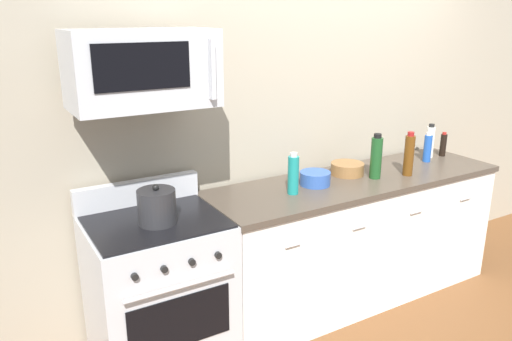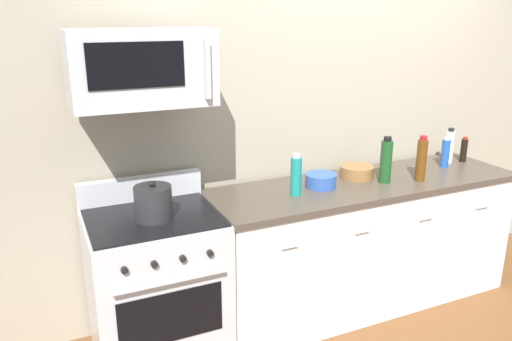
% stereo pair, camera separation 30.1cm
% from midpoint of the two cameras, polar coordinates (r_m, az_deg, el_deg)
% --- Properties ---
extents(ground_plane, '(6.38, 6.38, 0.00)m').
position_cam_midpoint_polar(ground_plane, '(3.95, 8.49, -13.65)').
color(ground_plane, brown).
extents(back_wall, '(5.32, 0.10, 2.70)m').
position_cam_midpoint_polar(back_wall, '(3.77, 5.50, 7.03)').
color(back_wall, '#9E937F').
rests_on(back_wall, ground_plane).
extents(counter_unit, '(2.23, 0.66, 0.92)m').
position_cam_midpoint_polar(counter_unit, '(3.73, 8.81, -7.59)').
color(counter_unit, silver).
rests_on(counter_unit, ground_plane).
extents(range_oven, '(0.76, 0.69, 1.07)m').
position_cam_midpoint_polar(range_oven, '(3.11, -13.73, -13.19)').
color(range_oven, '#B7BABF').
rests_on(range_oven, ground_plane).
extents(microwave, '(0.74, 0.44, 0.40)m').
position_cam_midpoint_polar(microwave, '(2.75, -15.94, 11.01)').
color(microwave, '#B7BABF').
extents(bottle_wine_amber, '(0.07, 0.07, 0.32)m').
position_cam_midpoint_polar(bottle_wine_amber, '(3.66, 14.73, 1.69)').
color(bottle_wine_amber, '#59330F').
rests_on(bottle_wine_amber, countertop_slab).
extents(bottle_vinegar_white, '(0.07, 0.07, 0.27)m').
position_cam_midpoint_polar(bottle_vinegar_white, '(4.19, 17.20, 3.14)').
color(bottle_vinegar_white, silver).
rests_on(bottle_vinegar_white, countertop_slab).
extents(bottle_soda_blue, '(0.06, 0.06, 0.23)m').
position_cam_midpoint_polar(bottle_soda_blue, '(4.06, 16.89, 2.44)').
color(bottle_soda_blue, '#1E4CA5').
rests_on(bottle_soda_blue, countertop_slab).
extents(bottle_sparkling_teal, '(0.07, 0.07, 0.27)m').
position_cam_midpoint_polar(bottle_sparkling_teal, '(3.18, 1.55, -0.49)').
color(bottle_sparkling_teal, '#197F7A').
rests_on(bottle_sparkling_teal, countertop_slab).
extents(bottle_soy_sauce_dark, '(0.05, 0.05, 0.20)m').
position_cam_midpoint_polar(bottle_soy_sauce_dark, '(4.27, 18.58, 2.76)').
color(bottle_soy_sauce_dark, black).
rests_on(bottle_soy_sauce_dark, countertop_slab).
extents(bottle_wine_green, '(0.08, 0.08, 0.32)m').
position_cam_midpoint_polar(bottle_wine_green, '(3.54, 11.12, 1.45)').
color(bottle_wine_green, '#19471E').
rests_on(bottle_wine_green, countertop_slab).
extents(bowl_blue_mixing, '(0.21, 0.21, 0.09)m').
position_cam_midpoint_polar(bowl_blue_mixing, '(3.38, 4.20, -0.89)').
color(bowl_blue_mixing, '#2D519E').
rests_on(bowl_blue_mixing, countertop_slab).
extents(bowl_wooden_salad, '(0.24, 0.24, 0.08)m').
position_cam_midpoint_polar(bowl_wooden_salad, '(3.62, 8.00, 0.21)').
color(bowl_wooden_salad, brown).
rests_on(bowl_wooden_salad, countertop_slab).
extents(stockpot, '(0.21, 0.21, 0.22)m').
position_cam_midpoint_polar(stockpot, '(2.82, -14.20, -4.04)').
color(stockpot, '#262628').
rests_on(stockpot, range_oven).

